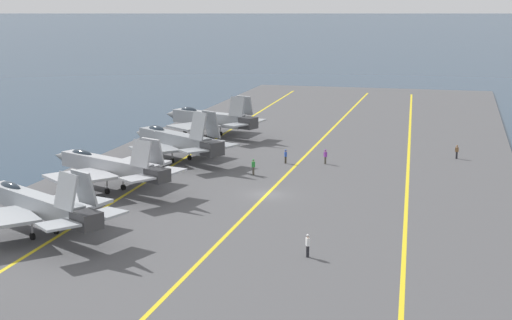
% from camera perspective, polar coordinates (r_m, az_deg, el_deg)
% --- Properties ---
extents(ground_plane, '(2000.00, 2000.00, 0.00)m').
position_cam_1_polar(ground_plane, '(79.48, 0.79, -2.80)').
color(ground_plane, '#23384C').
extents(carrier_deck, '(197.39, 50.66, 0.40)m').
position_cam_1_polar(carrier_deck, '(79.43, 0.79, -2.66)').
color(carrier_deck, '#4C4C4F').
rests_on(carrier_deck, ground).
extents(deck_stripe_foul_line, '(177.39, 10.23, 0.01)m').
position_cam_1_polar(deck_stripe_foul_line, '(77.38, 10.88, -3.11)').
color(deck_stripe_foul_line, yellow).
rests_on(deck_stripe_foul_line, carrier_deck).
extents(deck_stripe_centerline, '(177.65, 0.36, 0.01)m').
position_cam_1_polar(deck_stripe_centerline, '(79.38, 0.79, -2.52)').
color(deck_stripe_centerline, yellow).
rests_on(deck_stripe_centerline, carrier_deck).
extents(deck_stripe_edge_line, '(177.61, 4.13, 0.01)m').
position_cam_1_polar(deck_stripe_edge_line, '(83.68, -8.52, -1.90)').
color(deck_stripe_edge_line, yellow).
rests_on(deck_stripe_edge_line, carrier_deck).
extents(parked_jet_nearest, '(12.84, 16.65, 6.31)m').
position_cam_1_polar(parked_jet_nearest, '(67.82, -15.60, -3.12)').
color(parked_jet_nearest, '#9EA3A8').
rests_on(parked_jet_nearest, carrier_deck).
extents(parked_jet_second, '(14.00, 16.82, 6.06)m').
position_cam_1_polar(parked_jet_second, '(81.61, -10.62, -0.44)').
color(parked_jet_second, '#A8AAAF').
rests_on(parked_jet_second, carrier_deck).
extents(parked_jet_third, '(12.97, 15.88, 6.65)m').
position_cam_1_polar(parked_jet_third, '(95.83, -5.83, 1.42)').
color(parked_jet_third, gray).
rests_on(parked_jet_third, carrier_deck).
extents(parked_jet_fourth, '(14.09, 16.17, 6.18)m').
position_cam_1_polar(parked_jet_fourth, '(112.16, -3.36, 3.00)').
color(parked_jet_fourth, '#93999E').
rests_on(parked_jet_fourth, carrier_deck).
extents(crew_blue_vest, '(0.45, 0.38, 1.71)m').
position_cam_1_polar(crew_blue_vest, '(94.06, 2.17, 0.32)').
color(crew_blue_vest, '#383328').
rests_on(crew_blue_vest, carrier_deck).
extents(crew_brown_vest, '(0.36, 0.44, 1.73)m').
position_cam_1_polar(crew_brown_vest, '(99.84, 14.40, 0.63)').
color(crew_brown_vest, '#232328').
rests_on(crew_brown_vest, carrier_deck).
extents(crew_purple_vest, '(0.45, 0.45, 1.79)m').
position_cam_1_polar(crew_purple_vest, '(93.99, 5.07, 0.30)').
color(crew_purple_vest, '#4C473D').
rests_on(crew_purple_vest, carrier_deck).
extents(crew_green_vest, '(0.37, 0.44, 1.82)m').
position_cam_1_polar(crew_green_vest, '(87.87, -0.19, -0.45)').
color(crew_green_vest, '#4C473D').
rests_on(crew_green_vest, carrier_deck).
extents(crew_white_vest, '(0.46, 0.41, 1.84)m').
position_cam_1_polar(crew_white_vest, '(60.44, 3.79, -6.15)').
color(crew_white_vest, '#232328').
rests_on(crew_white_vest, carrier_deck).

